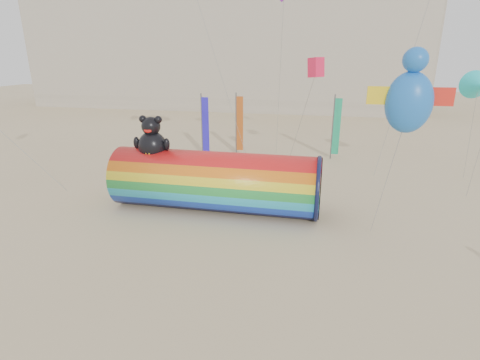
# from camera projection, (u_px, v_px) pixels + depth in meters

# --- Properties ---
(ground) EXTENTS (160.00, 160.00, 0.00)m
(ground) POSITION_uv_depth(u_px,v_px,m) (223.00, 238.00, 17.55)
(ground) COLOR #CCB58C
(ground) RESTS_ON ground
(hotel_building) EXTENTS (60.40, 15.40, 20.60)m
(hotel_building) POSITION_uv_depth(u_px,v_px,m) (223.00, 40.00, 59.21)
(hotel_building) COLOR #B7AD99
(hotel_building) RESTS_ON ground
(windsock_assembly) EXTENTS (11.18, 3.40, 5.15)m
(windsock_assembly) POSITION_uv_depth(u_px,v_px,m) (215.00, 180.00, 20.26)
(windsock_assembly) COLOR red
(windsock_assembly) RESTS_ON ground
(festival_banners) EXTENTS (11.14, 1.61, 5.20)m
(festival_banners) POSITION_uv_depth(u_px,v_px,m) (259.00, 125.00, 30.61)
(festival_banners) COLOR #59595E
(festival_banners) RESTS_ON ground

